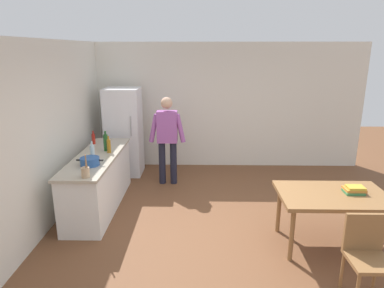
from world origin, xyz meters
name	(u,v)px	position (x,y,z in m)	size (l,w,h in m)	color
ground_plane	(223,232)	(0.00, 0.00, 0.00)	(14.00, 14.00, 0.00)	brown
wall_back	(215,106)	(0.00, 3.00, 1.35)	(6.40, 0.12, 2.70)	silver
wall_left	(40,138)	(-2.60, 0.20, 1.35)	(0.12, 5.60, 2.70)	silver
kitchen_counter	(99,181)	(-2.00, 0.80, 0.45)	(0.64, 2.20, 0.90)	white
refrigerator	(124,132)	(-1.90, 2.40, 0.90)	(0.70, 0.67, 1.80)	white
person	(167,135)	(-0.95, 1.85, 0.98)	(0.70, 0.22, 1.70)	#1E1E2D
dining_table	(333,199)	(1.40, -0.30, 0.67)	(1.40, 0.90, 0.75)	olive
chair	(367,251)	(1.40, -1.27, 0.53)	(0.42, 0.42, 0.91)	olive
cooking_pot	(90,161)	(-1.96, 0.32, 0.96)	(0.40, 0.28, 0.12)	#285193
utensil_jar	(86,172)	(-1.86, -0.17, 0.98)	(0.11, 0.11, 0.32)	tan
bottle_sauce_red	(94,139)	(-2.25, 1.48, 1.00)	(0.06, 0.06, 0.24)	#B22319
bottle_oil_amber	(109,146)	(-1.84, 0.96, 1.02)	(0.06, 0.06, 0.28)	#996619
bottle_water_clear	(92,152)	(-1.99, 0.56, 1.03)	(0.07, 0.07, 0.30)	silver
bottle_wine_green	(106,142)	(-1.91, 1.06, 1.05)	(0.08, 0.08, 0.34)	#1E5123
book_stack	(354,190)	(1.68, -0.26, 0.79)	(0.27, 0.21, 0.09)	#387A47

